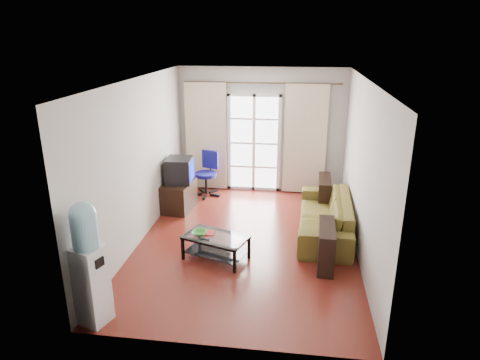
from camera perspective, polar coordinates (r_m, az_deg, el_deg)
name	(u,v)px	position (r m, az deg, el deg)	size (l,w,h in m)	color
floor	(247,241)	(7.37, 0.92, -8.17)	(5.20, 5.20, 0.00)	maroon
ceiling	(248,80)	(6.58, 1.05, 13.20)	(5.20, 5.20, 0.00)	white
wall_back	(261,131)	(9.36, 2.84, 6.60)	(3.60, 0.02, 2.70)	#B6B3AD
wall_front	(218,240)	(4.46, -2.93, -7.98)	(3.60, 0.02, 2.70)	#B6B3AD
wall_left	(139,162)	(7.27, -13.26, 2.41)	(0.02, 5.20, 2.70)	#B6B3AD
wall_right	(362,170)	(6.89, 16.02, 1.24)	(0.02, 5.20, 2.70)	#B6B3AD
french_door	(254,143)	(9.38, 1.87, 4.91)	(1.16, 0.06, 2.15)	white
curtain_rod	(262,83)	(9.09, 2.90, 12.81)	(0.04, 0.04, 3.30)	#4C3F2D
curtain_left	(206,137)	(9.45, -4.54, 5.75)	(0.90, 0.07, 2.35)	beige
curtain_right	(305,140)	(9.25, 8.66, 5.29)	(0.90, 0.07, 2.35)	beige
radiator	(296,178)	(9.51, 7.50, 0.27)	(0.64, 0.12, 0.64)	#98979A
sofa	(325,216)	(7.69, 11.25, -4.67)	(0.95, 2.26, 0.65)	brown
coffee_table	(216,244)	(6.74, -3.23, -8.54)	(1.10, 0.84, 0.39)	silver
bowl	(199,233)	(6.73, -5.43, -7.04)	(0.23, 0.23, 0.06)	#34822F
book	(205,233)	(6.77, -4.63, -7.03)	(0.15, 0.20, 0.02)	#A3142E
remote	(205,239)	(6.58, -4.70, -7.85)	(0.14, 0.04, 0.02)	black
tv_stand	(179,196)	(8.61, -8.17, -2.15)	(0.51, 0.77, 0.57)	black
crt_tv	(178,170)	(8.49, -8.23, 1.31)	(0.57, 0.56, 0.49)	black
task_chair	(207,182)	(9.32, -4.44, -0.32)	(0.81, 0.81, 0.96)	black
water_cooler	(89,262)	(5.41, -19.51, -10.23)	(0.41, 0.41, 1.58)	white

